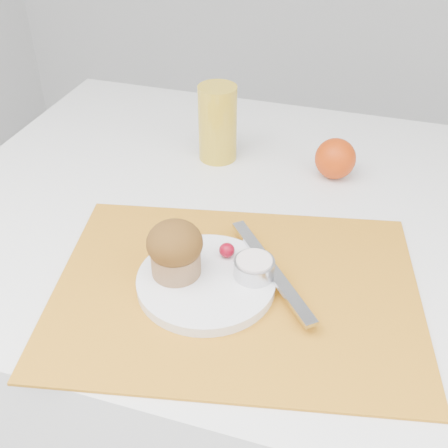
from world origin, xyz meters
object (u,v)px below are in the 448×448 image
(table, at_px, (290,371))
(muffin, at_px, (175,249))
(plate, at_px, (206,281))
(juice_glass, at_px, (218,123))
(orange, at_px, (335,159))

(table, distance_m, muffin, 0.50)
(table, height_order, plate, plate)
(plate, bearing_deg, juice_glass, 105.20)
(orange, distance_m, juice_glass, 0.21)
(orange, bearing_deg, table, -98.45)
(table, bearing_deg, juice_glass, 144.09)
(juice_glass, relative_size, muffin, 1.62)
(plate, xyz_separation_m, juice_glass, (-0.09, 0.34, 0.06))
(plate, height_order, orange, orange)
(juice_glass, bearing_deg, plate, -74.80)
(table, xyz_separation_m, orange, (0.02, 0.14, 0.41))
(plate, distance_m, muffin, 0.06)
(table, distance_m, orange, 0.43)
(orange, xyz_separation_m, muffin, (-0.16, -0.34, 0.02))
(table, xyz_separation_m, plate, (-0.10, -0.20, 0.39))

